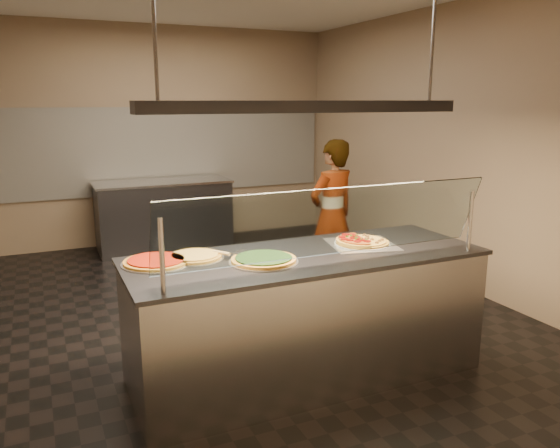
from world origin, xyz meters
name	(u,v)px	position (x,y,z in m)	size (l,w,h in m)	color
ground	(232,310)	(0.00, 0.00, -0.01)	(5.00, 6.00, 0.02)	black
wall_back	(159,136)	(0.00, 3.01, 1.50)	(5.00, 0.02, 3.00)	#907A5C
wall_front	(461,219)	(0.00, -3.01, 1.50)	(5.00, 0.02, 3.00)	#907A5C
wall_right	(445,146)	(2.51, 0.00, 1.50)	(0.02, 6.00, 3.00)	#907A5C
tile_band	(160,150)	(0.00, 2.98, 1.30)	(4.90, 0.02, 1.20)	silver
serving_counter	(306,316)	(0.07, -1.45, 0.47)	(2.55, 0.94, 0.93)	#B7B7BC
sneeze_guard	(332,223)	(0.07, -1.79, 1.23)	(2.31, 0.18, 0.54)	#B7B7BC
perforated_tray	(362,244)	(0.57, -1.38, 0.94)	(0.57, 0.57, 0.01)	silver
half_pizza_pepperoni	(351,241)	(0.47, -1.38, 0.96)	(0.28, 0.42, 0.05)	olive
half_pizza_sausage	(372,240)	(0.66, -1.39, 0.96)	(0.28, 0.42, 0.04)	olive
pizza_spinach	(264,259)	(-0.28, -1.49, 0.95)	(0.47, 0.47, 0.03)	silver
pizza_cheese	(195,256)	(-0.68, -1.22, 0.94)	(0.40, 0.40, 0.03)	silver
pizza_tomato	(156,261)	(-0.95, -1.23, 0.94)	(0.46, 0.46, 0.03)	silver
pizza_spatula	(230,252)	(-0.44, -1.28, 0.96)	(0.27, 0.19, 0.02)	#B7B7BC
prep_table	(164,215)	(-0.08, 2.55, 0.47)	(1.79, 0.74, 0.93)	#36363B
worker	(332,215)	(1.21, 0.19, 0.80)	(0.58, 0.38, 1.60)	#32313A
heat_lamp_housing	(308,107)	(0.07, -1.45, 1.95)	(2.30, 0.18, 0.08)	#36363B
lamp_rod_left	(153,10)	(-0.93, -1.45, 2.50)	(0.02, 0.02, 1.01)	#B7B7BC
lamp_rod_right	(433,28)	(1.07, -1.45, 2.50)	(0.02, 0.02, 1.01)	#B7B7BC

